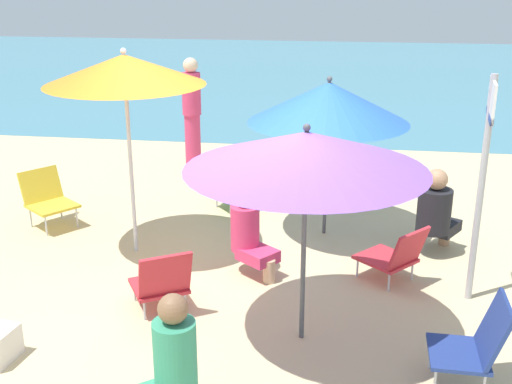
% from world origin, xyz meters
% --- Properties ---
extents(ground_plane, '(40.00, 40.00, 0.00)m').
position_xyz_m(ground_plane, '(0.00, 0.00, 0.00)').
color(ground_plane, '#D3BC8C').
extents(sea_water, '(40.00, 16.00, 0.01)m').
position_xyz_m(sea_water, '(0.00, 13.19, 0.00)').
color(sea_water, teal).
rests_on(sea_water, ground_plane).
extents(umbrella_orange, '(1.60, 1.60, 2.14)m').
position_xyz_m(umbrella_orange, '(-1.16, 0.72, 1.93)').
color(umbrella_orange, silver).
rests_on(umbrella_orange, ground_plane).
extents(umbrella_blue, '(1.75, 1.75, 1.79)m').
position_xyz_m(umbrella_blue, '(0.82, 1.49, 1.51)').
color(umbrella_blue, '#4C4C51').
rests_on(umbrella_blue, ground_plane).
extents(umbrella_purple, '(1.86, 1.86, 1.80)m').
position_xyz_m(umbrella_purple, '(0.73, -0.75, 1.59)').
color(umbrella_purple, '#4C4C51').
rests_on(umbrella_purple, ground_plane).
extents(beach_chair_a, '(0.68, 0.71, 0.63)m').
position_xyz_m(beach_chair_a, '(-0.51, -0.51, 0.30)').
color(beach_chair_a, red).
rests_on(beach_chair_a, ground_plane).
extents(beach_chair_b, '(0.72, 0.71, 0.60)m').
position_xyz_m(beach_chair_b, '(1.53, 0.35, 0.29)').
color(beach_chair_b, red).
rests_on(beach_chair_b, ground_plane).
extents(beach_chair_c, '(0.74, 0.72, 0.65)m').
position_xyz_m(beach_chair_c, '(-2.40, 1.28, 0.34)').
color(beach_chair_c, gold).
rests_on(beach_chair_c, ground_plane).
extents(beach_chair_d, '(0.71, 0.71, 0.58)m').
position_xyz_m(beach_chair_d, '(-0.37, 2.20, 0.30)').
color(beach_chair_d, '#33934C').
rests_on(beach_chair_d, ground_plane).
extents(beach_chair_e, '(0.52, 0.48, 0.70)m').
position_xyz_m(beach_chair_e, '(2.00, -1.24, 0.37)').
color(beach_chair_e, navy).
rests_on(beach_chair_e, ground_plane).
extents(person_a, '(0.52, 0.48, 0.95)m').
position_xyz_m(person_a, '(-0.05, -1.93, 0.46)').
color(person_a, '#389970').
rests_on(person_a, ground_plane).
extents(person_b, '(0.51, 0.48, 0.88)m').
position_xyz_m(person_b, '(0.12, 0.37, 0.43)').
color(person_b, '#DB3866').
rests_on(person_b, ground_plane).
extents(person_c, '(0.51, 0.57, 0.95)m').
position_xyz_m(person_c, '(1.98, 1.10, 0.48)').
color(person_c, black).
rests_on(person_c, ground_plane).
extents(person_d, '(0.27, 0.27, 1.65)m').
position_xyz_m(person_d, '(-1.24, 3.73, 0.85)').
color(person_d, '#DB3866').
rests_on(person_d, ground_plane).
extents(warning_sign, '(0.09, 0.54, 2.06)m').
position_xyz_m(warning_sign, '(2.20, 0.14, 1.36)').
color(warning_sign, '#ADADB2').
rests_on(warning_sign, ground_plane).
extents(beach_bag, '(0.25, 0.35, 0.26)m').
position_xyz_m(beach_bag, '(-1.55, -1.41, 0.13)').
color(beach_bag, silver).
rests_on(beach_bag, ground_plane).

